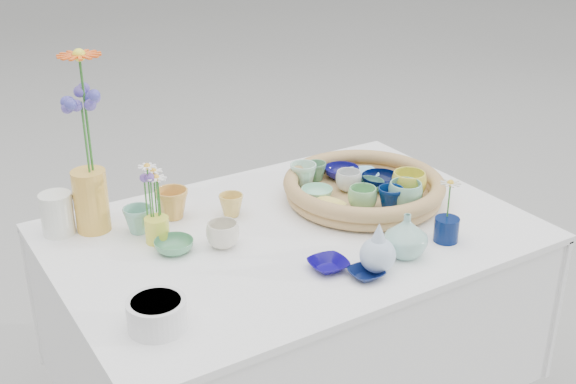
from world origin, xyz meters
TOP-DOWN VIEW (x-y plane):
  - wicker_tray at (0.28, 0.05)m, footprint 0.47×0.47m
  - tray_ceramic_0 at (0.30, 0.19)m, footprint 0.12×0.12m
  - tray_ceramic_1 at (0.36, 0.07)m, footprint 0.14×0.14m
  - tray_ceramic_2 at (0.38, -0.03)m, footprint 0.11×0.11m
  - tray_ceramic_3 at (0.31, 0.07)m, footprint 0.10×0.10m
  - tray_ceramic_4 at (0.22, -0.02)m, footprint 0.10×0.10m
  - tray_ceramic_5 at (0.15, 0.11)m, footprint 0.12×0.12m
  - tray_ceramic_6 at (0.16, 0.19)m, footprint 0.08×0.08m
  - tray_ceramic_7 at (0.26, 0.10)m, footprint 0.08×0.08m
  - tray_ceramic_8 at (0.35, 0.15)m, footprint 0.12×0.12m
  - tray_ceramic_9 at (0.28, -0.07)m, footprint 0.09×0.09m
  - tray_ceramic_10 at (0.12, 0.01)m, footprint 0.12×0.12m
  - tray_ceramic_11 at (0.33, -0.08)m, footprint 0.10×0.10m
  - tray_ceramic_12 at (0.22, 0.22)m, footprint 0.07×0.07m
  - loose_ceramic_0 at (-0.24, 0.24)m, footprint 0.11×0.11m
  - loose_ceramic_1 at (-0.10, 0.16)m, footprint 0.09×0.09m
  - loose_ceramic_2 at (-0.32, 0.06)m, footprint 0.13×0.13m
  - loose_ceramic_3 at (-0.20, 0.01)m, footprint 0.09×0.09m
  - loose_ceramic_4 at (-0.04, -0.23)m, footprint 0.10×0.10m
  - loose_ceramic_5 at (-0.36, 0.21)m, footprint 0.08×0.08m
  - loose_ceramic_6 at (0.02, -0.31)m, footprint 0.09×0.09m
  - fluted_bowl at (-0.49, -0.23)m, footprint 0.17×0.17m
  - bud_vase_paleblue at (0.06, -0.29)m, footprint 0.10×0.10m
  - bud_vase_seafoam at (0.17, -0.27)m, footprint 0.11×0.11m
  - bud_vase_cobalt at (0.31, -0.27)m, footprint 0.08×0.08m
  - single_daisy at (0.32, -0.26)m, footprint 0.07×0.07m
  - tall_vase_yellow at (-0.45, 0.28)m, footprint 0.12×0.12m
  - gerbera at (-0.44, 0.28)m, footprint 0.14×0.14m
  - hydrangea at (-0.45, 0.27)m, footprint 0.09×0.09m
  - white_pitcher at (-0.54, 0.31)m, footprint 0.13×0.10m
  - daisy_cup at (-0.33, 0.13)m, footprint 0.07×0.07m
  - daisy_posy at (-0.33, 0.14)m, footprint 0.10×0.10m

SIDE VIEW (x-z plane):
  - loose_ceramic_6 at x=0.02m, z-range 0.77..0.79m
  - loose_ceramic_4 at x=-0.04m, z-range 0.77..0.79m
  - loose_ceramic_2 at x=-0.32m, z-range 0.77..0.80m
  - tray_ceramic_10 at x=0.12m, z-range 0.78..0.81m
  - tray_ceramic_8 at x=0.35m, z-range 0.78..0.81m
  - loose_ceramic_1 at x=-0.10m, z-range 0.77..0.83m
  - tray_ceramic_5 at x=0.15m, z-range 0.78..0.81m
  - bud_vase_cobalt at x=0.31m, z-range 0.77..0.83m
  - tray_ceramic_3 at x=0.31m, z-range 0.78..0.81m
  - fluted_bowl at x=-0.49m, z-range 0.77..0.83m
  - loose_ceramic_3 at x=-0.20m, z-range 0.77..0.83m
  - daisy_cup at x=-0.33m, z-range 0.77..0.83m
  - tray_ceramic_0 at x=0.30m, z-range 0.78..0.82m
  - tray_ceramic_1 at x=0.36m, z-range 0.78..0.82m
  - loose_ceramic_5 at x=-0.36m, z-range 0.77..0.84m
  - wicker_tray at x=0.28m, z-range 0.77..0.84m
  - loose_ceramic_0 at x=-0.24m, z-range 0.77..0.85m
  - tray_ceramic_12 at x=0.22m, z-range 0.78..0.84m
  - tray_ceramic_7 at x=0.26m, z-range 0.78..0.84m
  - tray_ceramic_4 at x=0.22m, z-range 0.78..0.85m
  - tray_ceramic_9 at x=0.28m, z-range 0.78..0.85m
  - tray_ceramic_6 at x=0.16m, z-range 0.78..0.86m
  - tray_ceramic_11 at x=0.33m, z-range 0.78..0.86m
  - white_pitcher at x=-0.54m, z-range 0.76..0.88m
  - bud_vase_seafoam at x=0.17m, z-range 0.77..0.88m
  - tray_ceramic_2 at x=0.38m, z-range 0.78..0.86m
  - bud_vase_paleblue at x=0.06m, z-range 0.77..0.90m
  - tall_vase_yellow at x=-0.45m, z-range 0.77..0.94m
  - single_daisy at x=0.32m, z-range 0.82..0.93m
  - daisy_posy at x=-0.33m, z-range 0.83..0.98m
  - hydrangea at x=-0.45m, z-range 0.90..1.17m
  - gerbera at x=-0.44m, z-range 0.93..1.25m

